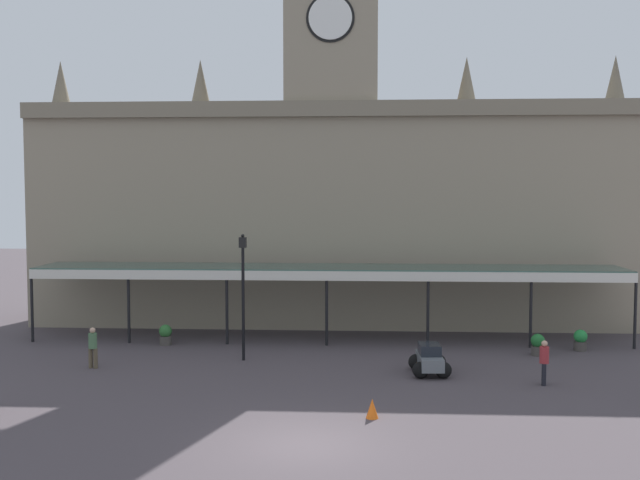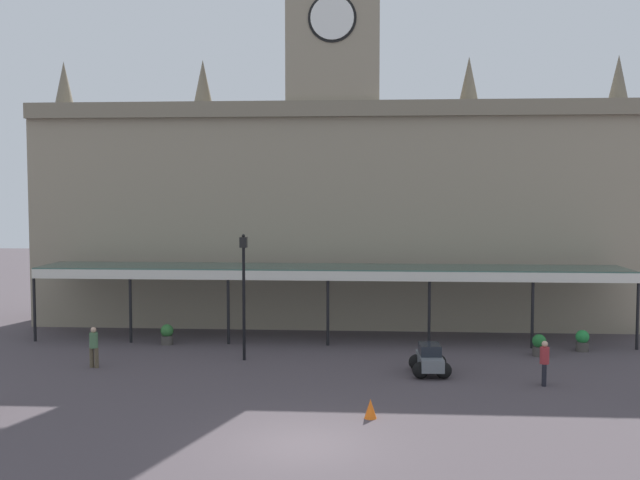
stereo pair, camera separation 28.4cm
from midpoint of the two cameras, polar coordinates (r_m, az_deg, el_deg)
The scene contains 11 objects.
ground_plane at distance 21.55m, azimuth -1.63°, elevation -15.64°, with size 140.00×140.00×0.00m, color #4A4146.
station_building at distance 40.02m, azimuth 0.74°, elevation 3.26°, with size 32.01×5.60×19.51m.
entrance_canopy at distance 35.29m, azimuth 0.39°, elevation -2.34°, with size 28.32×3.26×3.56m.
car_grey_sedan at distance 29.49m, azimuth 8.25°, elevation -9.33°, with size 1.59×2.09×1.19m.
pedestrian_crossing_forecourt at distance 31.45m, azimuth -17.52°, elevation -7.88°, with size 0.39×0.34×1.67m.
pedestrian_near_entrance at distance 28.67m, azimuth 16.78°, elevation -8.99°, with size 0.34×0.38×1.67m.
victorian_lamppost at distance 31.21m, azimuth -6.27°, elevation -3.34°, with size 0.30×0.30×5.39m.
traffic_cone at distance 23.82m, azimuth 3.74°, elevation -12.96°, with size 0.40×0.40×0.62m, color orange.
planter_near_kerb at distance 35.34m, azimuth -12.17°, elevation -7.21°, with size 0.60×0.60×0.96m.
planter_by_canopy at distance 33.70m, azimuth 16.36°, elevation -7.81°, with size 0.60×0.60×0.96m.
planter_forecourt_centre at distance 35.30m, azimuth 19.40°, elevation -7.35°, with size 0.60×0.60×0.96m.
Camera 1 is at (1.58, -20.26, 7.15)m, focal length 41.10 mm.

